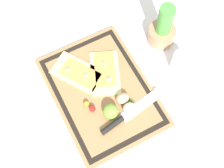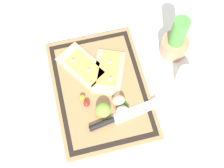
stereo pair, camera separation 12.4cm
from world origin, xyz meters
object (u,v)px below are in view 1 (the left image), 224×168
(pizza_slice_near, at_px, (78,73))
(egg_pink, at_px, (129,108))
(herb_pot, at_px, (163,30))
(pizza_slice_far, at_px, (105,72))
(sauce_jar, at_px, (180,63))
(egg_brown, at_px, (123,98))
(knife, at_px, (122,119))
(cherry_tomato_red, at_px, (92,109))
(cherry_tomato_yellow, at_px, (86,104))
(lime, at_px, (111,111))

(pizza_slice_near, height_order, egg_pink, egg_pink)
(pizza_slice_near, height_order, herb_pot, herb_pot)
(pizza_slice_far, xyz_separation_m, sauce_jar, (0.11, 0.29, 0.02))
(egg_brown, bearing_deg, pizza_slice_near, -151.26)
(knife, height_order, herb_pot, herb_pot)
(pizza_slice_far, relative_size, egg_pink, 4.35)
(pizza_slice_far, bearing_deg, sauce_jar, 68.80)
(herb_pot, bearing_deg, cherry_tomato_red, -68.55)
(pizza_slice_far, bearing_deg, herb_pot, 97.97)
(pizza_slice_near, relative_size, cherry_tomato_yellow, 10.44)
(pizza_slice_near, relative_size, egg_brown, 4.44)
(cherry_tomato_red, bearing_deg, lime, 48.48)
(pizza_slice_far, relative_size, egg_brown, 4.35)
(pizza_slice_far, distance_m, cherry_tomato_red, 0.17)
(sauce_jar, bearing_deg, cherry_tomato_red, -88.81)
(cherry_tomato_red, height_order, cherry_tomato_yellow, cherry_tomato_red)
(pizza_slice_far, relative_size, knife, 0.79)
(herb_pot, bearing_deg, egg_brown, -57.84)
(cherry_tomato_yellow, bearing_deg, herb_pot, 107.45)
(knife, relative_size, sauce_jar, 3.18)
(cherry_tomato_yellow, height_order, herb_pot, herb_pot)
(pizza_slice_near, relative_size, egg_pink, 4.44)
(pizza_slice_far, distance_m, cherry_tomato_yellow, 0.16)
(egg_pink, bearing_deg, cherry_tomato_yellow, -124.81)
(egg_pink, distance_m, herb_pot, 0.37)
(egg_brown, bearing_deg, cherry_tomato_red, -99.38)
(pizza_slice_far, xyz_separation_m, lime, (0.17, -0.06, 0.02))
(knife, height_order, cherry_tomato_yellow, same)
(pizza_slice_far, distance_m, egg_pink, 0.19)
(cherry_tomato_red, height_order, sauce_jar, sauce_jar)
(egg_brown, height_order, egg_pink, same)
(cherry_tomato_red, bearing_deg, herb_pot, 111.45)
(pizza_slice_far, xyz_separation_m, egg_brown, (0.14, 0.00, 0.02))
(cherry_tomato_yellow, bearing_deg, egg_pink, 55.19)
(cherry_tomato_red, distance_m, sauce_jar, 0.41)
(egg_brown, distance_m, herb_pot, 0.34)
(sauce_jar, bearing_deg, knife, -73.37)
(sauce_jar, bearing_deg, egg_pink, -74.93)
(pizza_slice_near, xyz_separation_m, lime, (0.22, 0.04, 0.02))
(lime, distance_m, herb_pot, 0.41)
(egg_pink, distance_m, sauce_jar, 0.29)
(lime, xyz_separation_m, sauce_jar, (-0.06, 0.35, -0.01))
(egg_pink, bearing_deg, pizza_slice_far, -177.25)
(knife, relative_size, lime, 4.92)
(pizza_slice_near, distance_m, egg_brown, 0.22)
(knife, distance_m, lime, 0.05)
(pizza_slice_near, xyz_separation_m, herb_pot, (0.01, 0.39, 0.05))
(lime, bearing_deg, egg_pink, 75.66)
(cherry_tomato_red, distance_m, herb_pot, 0.44)
(pizza_slice_far, bearing_deg, egg_brown, 2.01)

